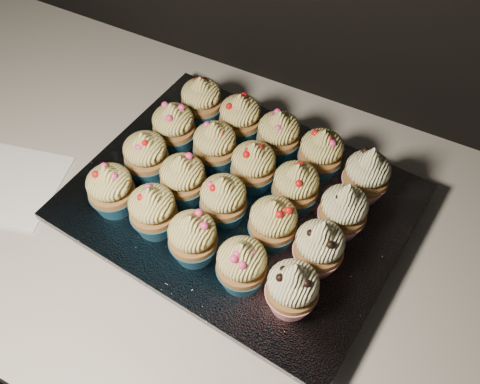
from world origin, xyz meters
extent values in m
cube|color=black|center=(0.00, 1.70, 0.43)|extent=(2.40, 0.60, 0.86)
cube|color=beige|center=(0.00, 1.70, 0.88)|extent=(2.44, 0.64, 0.04)
cube|color=white|center=(-0.10, 1.61, 0.90)|extent=(0.17, 0.17, 0.00)
cube|color=black|center=(0.23, 1.72, 0.91)|extent=(0.44, 0.35, 0.02)
cube|color=silver|center=(0.23, 1.72, 0.93)|extent=(0.48, 0.39, 0.01)
cone|color=#195476|center=(0.08, 1.63, 0.95)|extent=(0.06, 0.06, 0.03)
ellipsoid|color=#EBD676|center=(0.08, 1.63, 0.99)|extent=(0.06, 0.06, 0.04)
cone|color=#EBD676|center=(0.08, 1.63, 1.01)|extent=(0.03, 0.03, 0.02)
cone|color=#195476|center=(0.15, 1.63, 0.95)|extent=(0.06, 0.06, 0.03)
ellipsoid|color=#EBD676|center=(0.15, 1.63, 0.99)|extent=(0.06, 0.06, 0.04)
cone|color=#EBD676|center=(0.15, 1.63, 1.01)|extent=(0.03, 0.03, 0.02)
cone|color=#195476|center=(0.22, 1.62, 0.95)|extent=(0.06, 0.06, 0.03)
ellipsoid|color=#EBD676|center=(0.22, 1.62, 0.99)|extent=(0.06, 0.06, 0.04)
cone|color=#EBD676|center=(0.22, 1.62, 1.01)|extent=(0.03, 0.03, 0.02)
cone|color=#195476|center=(0.29, 1.61, 0.95)|extent=(0.06, 0.06, 0.03)
ellipsoid|color=#EBD676|center=(0.29, 1.61, 0.99)|extent=(0.06, 0.06, 0.04)
cone|color=#EBD676|center=(0.29, 1.61, 1.01)|extent=(0.03, 0.03, 0.02)
cone|color=red|center=(0.36, 1.61, 0.95)|extent=(0.06, 0.06, 0.03)
ellipsoid|color=#FFF4B3|center=(0.36, 1.61, 0.99)|extent=(0.06, 0.06, 0.04)
cone|color=#FFF4B3|center=(0.36, 1.61, 1.02)|extent=(0.03, 0.03, 0.03)
cone|color=#195476|center=(0.09, 1.70, 0.95)|extent=(0.06, 0.06, 0.03)
ellipsoid|color=#EBD676|center=(0.09, 1.70, 0.99)|extent=(0.06, 0.06, 0.04)
cone|color=#EBD676|center=(0.09, 1.70, 1.01)|extent=(0.03, 0.03, 0.02)
cone|color=#195476|center=(0.16, 1.69, 0.95)|extent=(0.06, 0.06, 0.03)
ellipsoid|color=#EBD676|center=(0.16, 1.69, 0.99)|extent=(0.06, 0.06, 0.04)
cone|color=#EBD676|center=(0.16, 1.69, 1.01)|extent=(0.03, 0.03, 0.02)
cone|color=#195476|center=(0.22, 1.68, 0.95)|extent=(0.06, 0.06, 0.03)
ellipsoid|color=#EBD676|center=(0.22, 1.68, 0.99)|extent=(0.06, 0.06, 0.04)
cone|color=#EBD676|center=(0.22, 1.68, 1.01)|extent=(0.03, 0.03, 0.02)
cone|color=#195476|center=(0.30, 1.68, 0.95)|extent=(0.06, 0.06, 0.03)
ellipsoid|color=#EBD676|center=(0.30, 1.68, 0.99)|extent=(0.06, 0.06, 0.04)
cone|color=#EBD676|center=(0.30, 1.68, 1.01)|extent=(0.03, 0.03, 0.02)
cone|color=red|center=(0.36, 1.67, 0.95)|extent=(0.06, 0.06, 0.03)
ellipsoid|color=#FFF4B3|center=(0.36, 1.67, 0.99)|extent=(0.06, 0.06, 0.04)
cone|color=#FFF4B3|center=(0.36, 1.67, 1.02)|extent=(0.03, 0.03, 0.03)
cone|color=#195476|center=(0.10, 1.77, 0.95)|extent=(0.06, 0.06, 0.03)
ellipsoid|color=#EBD676|center=(0.10, 1.77, 0.99)|extent=(0.06, 0.06, 0.04)
cone|color=#EBD676|center=(0.10, 1.77, 1.01)|extent=(0.03, 0.03, 0.02)
cone|color=#195476|center=(0.17, 1.76, 0.95)|extent=(0.06, 0.06, 0.03)
ellipsoid|color=#EBD676|center=(0.17, 1.76, 0.99)|extent=(0.06, 0.06, 0.04)
cone|color=#EBD676|center=(0.17, 1.76, 1.01)|extent=(0.03, 0.03, 0.02)
cone|color=#195476|center=(0.23, 1.75, 0.95)|extent=(0.06, 0.06, 0.03)
ellipsoid|color=#EBD676|center=(0.23, 1.75, 0.99)|extent=(0.06, 0.06, 0.04)
cone|color=#EBD676|center=(0.23, 1.75, 1.01)|extent=(0.03, 0.03, 0.02)
cone|color=#195476|center=(0.30, 1.75, 0.95)|extent=(0.06, 0.06, 0.03)
ellipsoid|color=#EBD676|center=(0.30, 1.75, 0.99)|extent=(0.06, 0.06, 0.04)
cone|color=#EBD676|center=(0.30, 1.75, 1.01)|extent=(0.03, 0.03, 0.02)
cone|color=red|center=(0.37, 1.74, 0.95)|extent=(0.06, 0.06, 0.03)
ellipsoid|color=#FFF4B3|center=(0.37, 1.74, 0.99)|extent=(0.06, 0.06, 0.04)
cone|color=#FFF4B3|center=(0.37, 1.74, 1.02)|extent=(0.03, 0.03, 0.03)
cone|color=#195476|center=(0.11, 1.83, 0.95)|extent=(0.06, 0.06, 0.03)
ellipsoid|color=#EBD676|center=(0.11, 1.83, 0.99)|extent=(0.06, 0.06, 0.04)
cone|color=#EBD676|center=(0.11, 1.83, 1.01)|extent=(0.03, 0.03, 0.02)
cone|color=#195476|center=(0.17, 1.83, 0.95)|extent=(0.06, 0.06, 0.03)
ellipsoid|color=#EBD676|center=(0.17, 1.83, 0.99)|extent=(0.06, 0.06, 0.04)
cone|color=#EBD676|center=(0.17, 1.83, 1.01)|extent=(0.03, 0.03, 0.02)
cone|color=#195476|center=(0.24, 1.82, 0.95)|extent=(0.06, 0.06, 0.03)
ellipsoid|color=#EBD676|center=(0.24, 1.82, 0.99)|extent=(0.06, 0.06, 0.04)
cone|color=#EBD676|center=(0.24, 1.82, 1.01)|extent=(0.03, 0.03, 0.02)
cone|color=#195476|center=(0.31, 1.82, 0.95)|extent=(0.06, 0.06, 0.03)
ellipsoid|color=#EBD676|center=(0.31, 1.82, 0.99)|extent=(0.06, 0.06, 0.04)
cone|color=#EBD676|center=(0.31, 1.82, 1.01)|extent=(0.03, 0.03, 0.02)
cone|color=red|center=(0.38, 1.81, 0.95)|extent=(0.06, 0.06, 0.03)
ellipsoid|color=#FFF4B3|center=(0.38, 1.81, 0.99)|extent=(0.06, 0.06, 0.04)
cone|color=#FFF4B3|center=(0.38, 1.81, 1.02)|extent=(0.03, 0.03, 0.03)
camera|label=1|loc=(0.43, 1.33, 1.53)|focal=40.00mm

